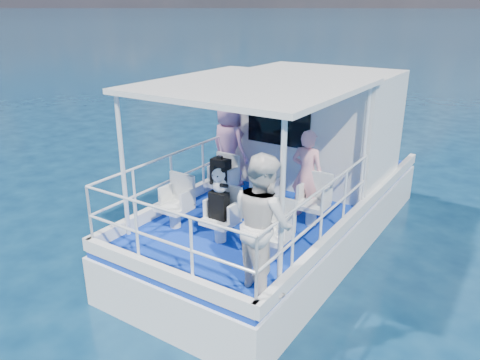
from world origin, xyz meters
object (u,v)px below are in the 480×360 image
at_px(backpack_center, 219,205).
at_px(panda, 219,180).
at_px(passenger_port_fwd, 229,145).
at_px(passenger_stbd_aft, 263,223).

height_order(backpack_center, panda, panda).
bearing_deg(passenger_port_fwd, panda, 132.17).
bearing_deg(passenger_stbd_aft, passenger_port_fwd, -20.80).
bearing_deg(passenger_stbd_aft, backpack_center, -2.67).
height_order(passenger_port_fwd, backpack_center, passenger_port_fwd).
height_order(passenger_stbd_aft, panda, passenger_stbd_aft).
bearing_deg(passenger_port_fwd, backpack_center, 131.86).
height_order(passenger_port_fwd, passenger_stbd_aft, passenger_stbd_aft).
relative_size(passenger_stbd_aft, panda, 4.60).
relative_size(passenger_port_fwd, passenger_stbd_aft, 0.95).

